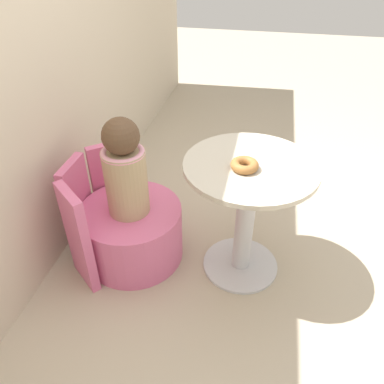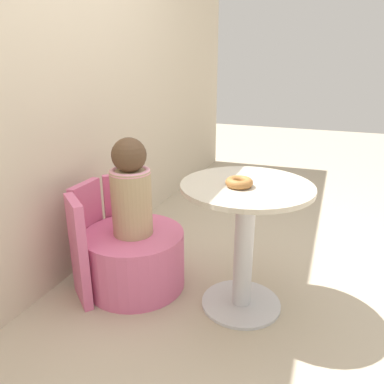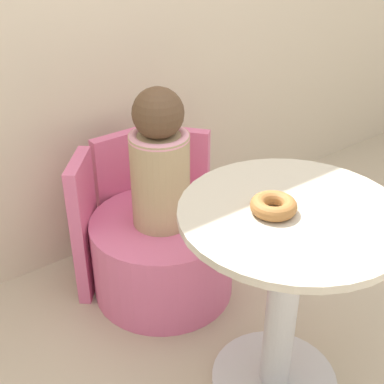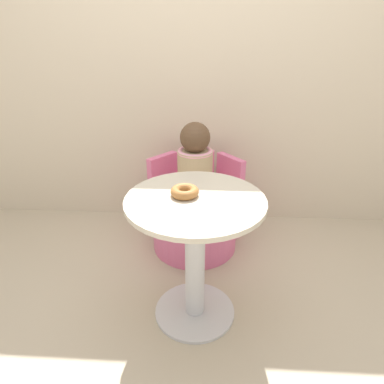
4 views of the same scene
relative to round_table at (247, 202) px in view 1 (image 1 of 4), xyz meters
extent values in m
plane|color=#B7A88E|center=(-0.05, 0.00, -0.48)|extent=(12.00, 12.00, 0.00)
cube|color=beige|center=(-0.05, 1.13, 0.72)|extent=(6.00, 0.06, 2.40)
cylinder|color=silver|center=(0.00, 0.00, -0.47)|extent=(0.44, 0.44, 0.02)
cylinder|color=silver|center=(0.00, 0.00, -0.12)|extent=(0.10, 0.10, 0.67)
cylinder|color=beige|center=(0.00, 0.00, 0.22)|extent=(0.67, 0.67, 0.02)
cylinder|color=#DB6693|center=(-0.03, 0.65, -0.30)|extent=(0.59, 0.59, 0.35)
cube|color=#DB6693|center=(-0.03, 0.98, -0.17)|extent=(0.25, 0.05, 0.62)
cube|color=#DB6693|center=(0.21, 0.86, -0.17)|extent=(0.20, 0.22, 0.62)
cube|color=#DB6693|center=(-0.28, 0.86, -0.17)|extent=(0.20, 0.22, 0.62)
cylinder|color=tan|center=(-0.03, 0.65, 0.06)|extent=(0.23, 0.23, 0.38)
torus|color=pink|center=(-0.03, 0.65, 0.24)|extent=(0.23, 0.23, 0.04)
sphere|color=brown|center=(-0.03, 0.65, 0.34)|extent=(0.19, 0.19, 0.19)
torus|color=#9E6633|center=(-0.05, 0.03, 0.26)|extent=(0.14, 0.14, 0.04)
camera|label=1|loc=(-1.59, -0.04, 1.20)|focal=35.00mm
camera|label=2|loc=(-1.76, -0.38, 0.83)|focal=35.00mm
camera|label=3|loc=(-1.01, -0.87, 1.07)|focal=50.00mm
camera|label=4|loc=(0.07, -1.43, 0.97)|focal=32.00mm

